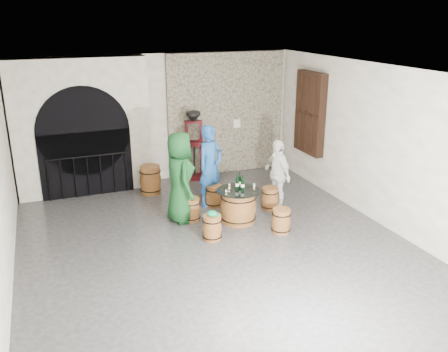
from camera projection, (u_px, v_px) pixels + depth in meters
name	position (u px, v px, depth m)	size (l,w,h in m)	color
ground	(215.00, 244.00, 8.91)	(8.00, 8.00, 0.00)	#2D2D2F
wall_back	(159.00, 119.00, 11.91)	(8.00, 8.00, 0.00)	silver
wall_front	(349.00, 272.00, 4.86)	(8.00, 8.00, 0.00)	silver
wall_right	(376.00, 144.00, 9.59)	(8.00, 8.00, 0.00)	silver
ceiling	(214.00, 72.00, 7.86)	(8.00, 8.00, 0.00)	beige
stone_facing_panel	(227.00, 114.00, 12.47)	(3.20, 0.12, 3.18)	gray
arched_opening	(82.00, 128.00, 11.03)	(3.10, 0.60, 3.19)	silver
shuttered_window	(310.00, 113.00, 11.60)	(0.23, 1.10, 2.00)	black
barrel_table	(238.00, 206.00, 9.78)	(0.90, 0.90, 0.70)	brown
barrel_stool_left	(191.00, 209.00, 9.86)	(0.38, 0.38, 0.50)	brown
barrel_stool_far	(214.00, 196.00, 10.60)	(0.38, 0.38, 0.50)	brown
barrel_stool_right	(270.00, 198.00, 10.45)	(0.38, 0.38, 0.50)	brown
barrel_stool_near_right	(281.00, 221.00, 9.32)	(0.38, 0.38, 0.50)	brown
barrel_stool_near_left	(212.00, 228.00, 9.03)	(0.38, 0.38, 0.50)	brown
green_cap	(212.00, 213.00, 8.93)	(0.24, 0.19, 0.10)	#0D9154
person_green	(180.00, 178.00, 9.65)	(0.92, 0.60, 1.89)	#12411B
person_blue	(210.00, 166.00, 10.49)	(0.67, 0.44, 1.83)	#1B4F98
person_white	(277.00, 174.00, 10.41)	(0.91, 0.38, 1.55)	white
wine_bottle_left	(237.00, 183.00, 9.68)	(0.08, 0.08, 0.32)	black
wine_bottle_center	(243.00, 184.00, 9.63)	(0.08, 0.08, 0.32)	black
wine_bottle_right	(240.00, 181.00, 9.79)	(0.08, 0.08, 0.32)	black
tasting_glass_a	(226.00, 192.00, 9.42)	(0.05, 0.05, 0.10)	#C47026
tasting_glass_b	(254.00, 186.00, 9.78)	(0.05, 0.05, 0.10)	#C47026
tasting_glass_c	(229.00, 186.00, 9.76)	(0.05, 0.05, 0.10)	#C47026
tasting_glass_d	(243.00, 184.00, 9.88)	(0.05, 0.05, 0.10)	#C47026
tasting_glass_e	(254.00, 187.00, 9.70)	(0.05, 0.05, 0.10)	#C47026
tasting_glass_f	(229.00, 189.00, 9.57)	(0.05, 0.05, 0.10)	#C47026
side_barrel	(150.00, 180.00, 11.34)	(0.51, 0.51, 0.68)	brown
corking_press	(194.00, 141.00, 12.10)	(0.74, 0.47, 1.77)	#440B13
control_box	(236.00, 123.00, 12.57)	(0.18, 0.10, 0.22)	silver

